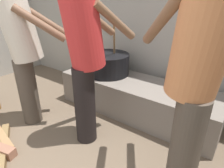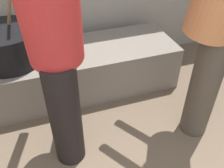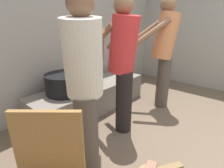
% 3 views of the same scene
% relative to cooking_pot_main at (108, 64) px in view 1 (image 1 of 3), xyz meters
% --- Properties ---
extents(block_enclosure_rear, '(5.21, 0.20, 2.15)m').
position_rel_cooking_pot_main_xyz_m(block_enclosure_rear, '(0.29, 0.50, 0.54)').
color(block_enclosure_rear, '#9E998E').
rests_on(block_enclosure_rear, ground_plane).
extents(hearth_ledge, '(1.94, 0.60, 0.41)m').
position_rel_cooking_pot_main_xyz_m(hearth_ledge, '(0.44, -0.02, -0.34)').
color(hearth_ledge, slate).
rests_on(hearth_ledge, ground_plane).
extents(cooking_pot_main, '(0.54, 0.54, 0.72)m').
position_rel_cooking_pot_main_xyz_m(cooking_pot_main, '(0.00, 0.00, 0.00)').
color(cooking_pot_main, black).
rests_on(cooking_pot_main, hearth_ledge).
extents(cook_in_red_shirt, '(0.44, 0.71, 1.59)m').
position_rel_cooking_pot_main_xyz_m(cook_in_red_shirt, '(0.30, -0.72, 0.37)').
color(cook_in_red_shirt, black).
rests_on(cook_in_red_shirt, ground_plane).
extents(cook_in_orange_shirt, '(0.71, 0.70, 1.66)m').
position_rel_cooking_pot_main_xyz_m(cook_in_orange_shirt, '(1.23, -0.79, 0.42)').
color(cook_in_orange_shirt, '#4C4238').
rests_on(cook_in_orange_shirt, ground_plane).
extents(cook_in_cream_shirt, '(0.68, 0.68, 1.53)m').
position_rel_cooking_pot_main_xyz_m(cook_in_cream_shirt, '(-0.40, -0.87, 0.33)').
color(cook_in_cream_shirt, '#4C4238').
rests_on(cook_in_cream_shirt, ground_plane).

